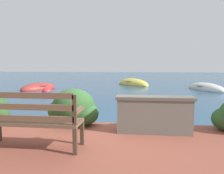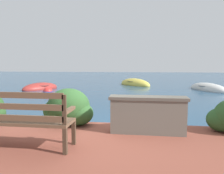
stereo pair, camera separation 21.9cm
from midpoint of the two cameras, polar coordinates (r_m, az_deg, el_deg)
name	(u,v)px [view 1 (the left image)]	position (r m, az deg, el deg)	size (l,w,h in m)	color
ground_plane	(106,132)	(5.19, -2.79, -11.57)	(80.00, 80.00, 0.00)	navy
park_bench	(32,119)	(3.73, -21.85, -7.73)	(1.56, 0.48, 0.93)	#433123
stone_wall	(154,114)	(4.36, 9.55, -7.06)	(1.50, 0.39, 0.72)	#666056
hedge_clump_left	(73,109)	(5.00, -11.37, -5.61)	(1.19, 0.86, 0.81)	#2D5628
hedge_clump_centre	(140,119)	(4.62, 6.08, -8.26)	(0.71, 0.51, 0.48)	#284C23
rowboat_nearest	(39,88)	(14.43, -19.01, -0.36)	(2.08, 2.74, 0.74)	#9E2D28
rowboat_mid	(206,89)	(14.52, 22.96, -0.47)	(2.13, 3.33, 0.77)	silver
rowboat_far	(133,84)	(16.56, 5.15, 0.74)	(2.90, 3.11, 0.89)	#DBC64C
mooring_buoy	(47,92)	(12.29, -17.15, -1.23)	(0.55, 0.55, 0.50)	red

